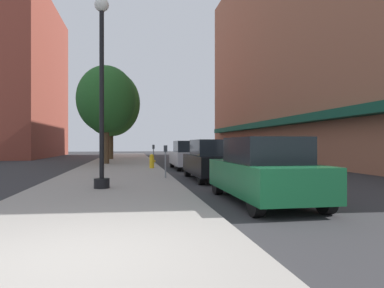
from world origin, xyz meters
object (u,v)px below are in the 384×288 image
(car_green, at_px, (263,171))
(car_black, at_px, (212,160))
(parking_meter_far, at_px, (153,152))
(tree_near, at_px, (111,103))
(parking_meter_near, at_px, (166,157))
(lamppost, at_px, (102,89))
(fire_hydrant, at_px, (152,161))
(tree_mid, at_px, (106,99))
(car_silver, at_px, (188,155))

(car_green, bearing_deg, car_black, 91.95)
(parking_meter_far, xyz_separation_m, car_green, (1.95, -13.26, -0.14))
(tree_near, bearing_deg, parking_meter_near, -80.10)
(lamppost, relative_size, fire_hydrant, 7.47)
(tree_mid, bearing_deg, tree_near, 90.80)
(tree_near, height_order, car_silver, tree_near)
(parking_meter_near, bearing_deg, lamppost, -129.00)
(tree_mid, bearing_deg, car_green, -72.81)
(car_black, bearing_deg, parking_meter_far, 105.28)
(parking_meter_near, relative_size, car_silver, 0.30)
(tree_near, bearing_deg, parking_meter_far, -73.03)
(parking_meter_far, relative_size, tree_near, 0.16)
(tree_near, bearing_deg, car_black, -74.16)
(tree_near, height_order, car_black, tree_near)
(car_black, bearing_deg, fire_hydrant, 112.32)
(parking_meter_near, distance_m, car_green, 5.83)
(lamppost, bearing_deg, tree_mid, 93.47)
(tree_near, bearing_deg, tree_mid, -89.20)
(parking_meter_near, xyz_separation_m, parking_meter_far, (0.00, 7.77, 0.00))
(car_silver, bearing_deg, tree_near, 114.72)
(lamppost, relative_size, tree_mid, 0.87)
(fire_hydrant, xyz_separation_m, car_silver, (2.17, 0.56, 0.29))
(parking_meter_far, height_order, car_silver, car_silver)
(parking_meter_far, height_order, tree_near, tree_near)
(tree_mid, xyz_separation_m, car_black, (5.02, -10.60, -3.74))
(fire_hydrant, height_order, tree_near, tree_near)
(car_green, relative_size, car_silver, 1.00)
(parking_meter_near, distance_m, parking_meter_far, 7.77)
(parking_meter_near, xyz_separation_m, car_green, (1.95, -5.49, -0.14))
(tree_near, distance_m, car_black, 19.24)
(parking_meter_far, height_order, tree_mid, tree_mid)
(tree_mid, bearing_deg, parking_meter_near, -74.03)
(fire_hydrant, distance_m, car_green, 11.38)
(car_black, bearing_deg, tree_mid, 116.31)
(parking_meter_near, distance_m, tree_near, 18.90)
(tree_mid, xyz_separation_m, car_silver, (5.02, -4.48, -3.74))
(parking_meter_near, bearing_deg, car_black, 3.33)
(fire_hydrant, distance_m, parking_meter_far, 2.15)
(fire_hydrant, distance_m, tree_mid, 7.05)
(parking_meter_near, relative_size, parking_meter_far, 1.00)
(car_black, bearing_deg, parking_meter_near, -175.68)
(tree_near, relative_size, car_green, 1.86)
(parking_meter_far, distance_m, tree_mid, 5.57)
(parking_meter_near, xyz_separation_m, car_silver, (1.95, 6.23, -0.14))
(lamppost, relative_size, car_green, 1.37)
(parking_meter_far, xyz_separation_m, car_black, (1.95, -7.65, -0.14))
(car_green, height_order, car_black, same)
(fire_hydrant, distance_m, car_black, 5.98)
(car_silver, bearing_deg, car_black, -88.53)
(fire_hydrant, xyz_separation_m, parking_meter_near, (0.22, -5.67, 0.43))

